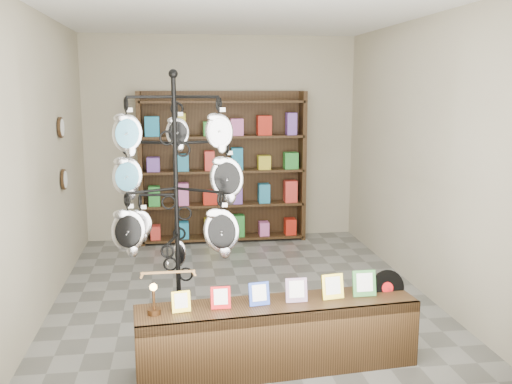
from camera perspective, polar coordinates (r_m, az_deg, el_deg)
ground at (r=6.41m, az=-1.48°, el=-10.14°), size 5.00×5.00×0.00m
room_envelope at (r=6.01m, az=-1.56°, el=6.61°), size 5.00×5.00×5.00m
display_tree at (r=4.96m, az=-8.00°, el=0.31°), size 1.23×1.08×2.40m
front_shelf at (r=4.74m, az=2.17°, el=-14.13°), size 2.29×0.66×0.80m
back_shelving at (r=8.37m, az=-3.32°, el=2.02°), size 2.42×0.36×2.20m
wall_clocks at (r=6.92m, az=-18.79°, el=3.65°), size 0.03×0.24×0.84m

